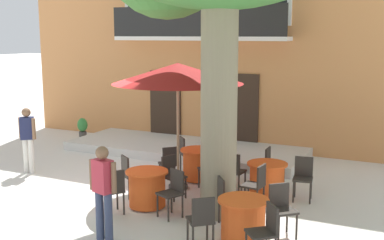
% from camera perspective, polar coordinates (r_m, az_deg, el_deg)
% --- Properties ---
extents(ground_plane, '(120.00, 120.00, 0.00)m').
position_cam_1_polar(ground_plane, '(11.37, -10.25, -7.86)').
color(ground_plane, silver).
extents(building_facade, '(13.00, 5.09, 7.50)m').
position_cam_1_polar(building_facade, '(16.91, 4.09, 10.99)').
color(building_facade, '#CC844C').
rests_on(building_facade, ground).
extents(entrance_step_platform, '(6.99, 2.49, 0.25)m').
position_cam_1_polar(entrance_step_platform, '(14.34, -0.86, -3.42)').
color(entrance_step_platform, silver).
rests_on(entrance_step_platform, ground).
extents(cafe_table_near_tree, '(0.86, 0.86, 0.76)m').
position_cam_1_polar(cafe_table_near_tree, '(9.94, -5.30, -8.00)').
color(cafe_table_near_tree, '#EA561E').
rests_on(cafe_table_near_tree, ground).
extents(cafe_chair_near_tree_0, '(0.56, 0.56, 0.91)m').
position_cam_1_polar(cafe_chair_near_tree_0, '(10.54, -7.32, -6.21)').
color(cafe_chair_near_tree_0, '#2D2823').
rests_on(cafe_chair_near_tree_0, ground).
extents(cafe_chair_near_tree_1, '(0.56, 0.56, 0.91)m').
position_cam_1_polar(cafe_chair_near_tree_1, '(9.56, -9.23, -7.97)').
color(cafe_chair_near_tree_1, '#2D2823').
rests_on(cafe_chair_near_tree_1, ground).
extents(cafe_chair_near_tree_2, '(0.53, 0.53, 0.91)m').
position_cam_1_polar(cafe_chair_near_tree_2, '(9.37, -2.25, -8.22)').
color(cafe_chair_near_tree_2, '#2D2823').
rests_on(cafe_chair_near_tree_2, ground).
extents(cafe_chair_near_tree_3, '(0.51, 0.51, 0.91)m').
position_cam_1_polar(cafe_chair_near_tree_3, '(10.43, -2.38, -6.31)').
color(cafe_chair_near_tree_3, '#2D2823').
rests_on(cafe_chair_near_tree_3, ground).
extents(cafe_table_middle, '(0.86, 0.86, 0.76)m').
position_cam_1_polar(cafe_table_middle, '(11.67, 0.75, -5.22)').
color(cafe_table_middle, '#EA561E').
rests_on(cafe_table_middle, ground).
extents(cafe_chair_middle_0, '(0.57, 0.57, 0.91)m').
position_cam_1_polar(cafe_chair_middle_0, '(11.33, -2.68, -4.97)').
color(cafe_chair_middle_0, '#2D2823').
rests_on(cafe_chair_middle_0, ground).
extents(cafe_chair_middle_1, '(0.57, 0.57, 0.91)m').
position_cam_1_polar(cafe_chair_middle_1, '(10.97, 2.33, -5.48)').
color(cafe_chair_middle_1, '#2D2823').
rests_on(cafe_chair_middle_1, ground).
extents(cafe_chair_middle_2, '(0.56, 0.56, 0.91)m').
position_cam_1_polar(cafe_chair_middle_2, '(12.05, 3.77, -4.07)').
color(cafe_chair_middle_2, '#2D2823').
rests_on(cafe_chair_middle_2, ground).
extents(cafe_chair_middle_3, '(0.57, 0.57, 0.91)m').
position_cam_1_polar(cafe_chair_middle_3, '(12.30, -0.71, -3.75)').
color(cafe_chair_middle_3, '#2D2823').
rests_on(cafe_chair_middle_3, ground).
extents(cafe_table_front, '(0.86, 0.86, 0.76)m').
position_cam_1_polar(cafe_table_front, '(8.34, 6.03, -11.63)').
color(cafe_table_front, '#EA561E').
rests_on(cafe_table_front, ground).
extents(cafe_chair_front_0, '(0.56, 0.56, 0.91)m').
position_cam_1_polar(cafe_chair_front_0, '(7.68, 8.65, -12.56)').
color(cafe_chair_front_0, '#2D2823').
rests_on(cafe_chair_front_0, ground).
extents(cafe_chair_front_1, '(0.57, 0.57, 0.91)m').
position_cam_1_polar(cafe_chair_front_1, '(8.67, 10.47, -9.93)').
color(cafe_chair_front_1, '#2D2823').
rests_on(cafe_chair_front_1, ground).
extents(cafe_chair_front_2, '(0.56, 0.56, 0.91)m').
position_cam_1_polar(cafe_chair_front_2, '(8.95, 4.09, -9.14)').
color(cafe_chair_front_2, '#2D2823').
rests_on(cafe_chair_front_2, ground).
extents(cafe_chair_front_3, '(0.56, 0.56, 0.91)m').
position_cam_1_polar(cafe_chair_front_3, '(8.00, 1.13, -11.49)').
color(cafe_chair_front_3, '#2D2823').
rests_on(cafe_chair_front_3, ground).
extents(cafe_table_far_side, '(0.86, 0.86, 0.76)m').
position_cam_1_polar(cafe_table_far_side, '(10.59, 8.80, -6.94)').
color(cafe_table_far_side, '#EA561E').
rests_on(cafe_table_far_side, ground).
extents(cafe_chair_far_side_0, '(0.46, 0.46, 0.91)m').
position_cam_1_polar(cafe_chair_far_side_0, '(10.55, 12.94, -6.37)').
color(cafe_chair_far_side_0, '#2D2823').
rests_on(cafe_chair_far_side_0, ground).
extents(cafe_chair_far_side_1, '(0.42, 0.42, 0.91)m').
position_cam_1_polar(cafe_chair_far_side_1, '(11.27, 9.40, -5.19)').
color(cafe_chair_far_side_1, '#2D2823').
rests_on(cafe_chair_far_side_1, ground).
extents(cafe_chair_far_side_2, '(0.43, 0.43, 0.91)m').
position_cam_1_polar(cafe_chair_far_side_2, '(10.76, 4.93, -5.82)').
color(cafe_chair_far_side_2, '#2D2823').
rests_on(cafe_chair_far_side_2, ground).
extents(cafe_chair_far_side_3, '(0.43, 0.43, 0.91)m').
position_cam_1_polar(cafe_chair_far_side_3, '(9.86, 7.58, -7.37)').
color(cafe_chair_far_side_3, '#2D2823').
rests_on(cafe_chair_far_side_3, ground).
extents(cafe_umbrella, '(2.90, 2.90, 2.85)m').
position_cam_1_polar(cafe_umbrella, '(10.65, -1.70, 5.45)').
color(cafe_umbrella, '#997A56').
rests_on(cafe_umbrella, ground).
extents(ground_planter_left, '(0.33, 0.33, 0.74)m').
position_cam_1_polar(ground_planter_left, '(16.43, -12.75, -0.91)').
color(ground_planter_left, '#47423D').
rests_on(ground_planter_left, ground).
extents(pedestrian_near_entrance, '(0.53, 0.31, 1.64)m').
position_cam_1_polar(pedestrian_near_entrance, '(8.33, -10.40, -7.85)').
color(pedestrian_near_entrance, '#384260').
rests_on(pedestrian_near_entrance, ground).
extents(pedestrian_mid_plaza, '(0.53, 0.39, 1.66)m').
position_cam_1_polar(pedestrian_mid_plaza, '(12.84, -18.77, -1.84)').
color(pedestrian_mid_plaza, silver).
rests_on(pedestrian_mid_plaza, ground).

